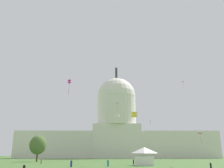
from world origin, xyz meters
TOP-DOWN VIEW (x-y plane):
  - capitol_building at (0.57, 155.99)m, footprint 142.62×29.35m
  - event_tent at (5.41, 44.54)m, footprint 6.04×5.74m
  - tree_west_far at (-34.32, 78.34)m, footprint 7.69×7.00m
  - person_navy_back_left at (-13.72, 36.87)m, footprint 0.64×0.64m
  - person_teal_front_center at (-4.70, 40.17)m, footprint 0.63×0.63m
  - person_red_near_tent at (3.87, 51.42)m, footprint 0.48×0.48m
  - person_black_back_center at (3.13, 53.26)m, footprint 0.45×0.45m
  - person_olive_lawn_far_right at (-27.09, 58.73)m, footprint 0.55×0.55m
  - person_black_deep_crowd at (16.04, 25.15)m, footprint 0.44×0.44m
  - kite_green_mid at (21.21, 127.57)m, footprint 0.32×0.62m
  - kite_violet_high at (37.39, 106.83)m, footprint 1.15×0.81m
  - kite_red_low at (27.42, 60.80)m, footprint 1.81×1.01m
  - kite_blue_mid at (-1.28, 68.18)m, footprint 1.13×0.64m
  - kite_white_low at (-1.87, 45.44)m, footprint 1.13×1.13m
  - kite_yellow_low at (1.05, 26.24)m, footprint 1.27×1.26m
  - kite_gold_low at (-29.39, 90.37)m, footprint 0.99×1.73m
  - kite_turquoise_low at (-15.72, 115.69)m, footprint 0.31×0.64m
  - kite_magenta_mid at (-15.80, 40.38)m, footprint 0.98×0.94m

SIDE VIEW (x-z plane):
  - person_red_near_tent at x=3.87m, z-range -0.08..1.39m
  - person_black_deep_crowd at x=16.04m, z-range -0.06..1.51m
  - person_olive_lawn_far_right at x=-27.09m, z-range -0.07..1.55m
  - person_black_back_center at x=3.13m, z-range -0.06..1.60m
  - person_navy_back_left at x=-13.72m, z-range -0.09..1.63m
  - person_teal_front_center at x=-4.70m, z-range -0.08..1.68m
  - event_tent at x=5.41m, z-range -0.01..4.93m
  - tree_west_far at x=-34.32m, z-range 1.37..12.01m
  - kite_red_low at x=27.42m, z-range 7.68..11.01m
  - kite_gold_low at x=-29.39m, z-range 8.08..10.64m
  - kite_yellow_low at x=1.05m, z-range 10.79..11.84m
  - kite_turquoise_low at x=-15.72m, z-range 10.65..13.47m
  - kite_white_low at x=-1.87m, z-range 13.40..14.45m
  - capitol_building at x=0.57m, z-range -13.94..55.02m
  - kite_blue_mid at x=-1.28m, z-range 20.34..23.21m
  - kite_green_mid at x=21.21m, z-range 21.50..23.98m
  - kite_magenta_mid at x=-15.80m, z-range 20.75..25.08m
  - kite_violet_high at x=37.39m, z-range 40.38..44.58m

